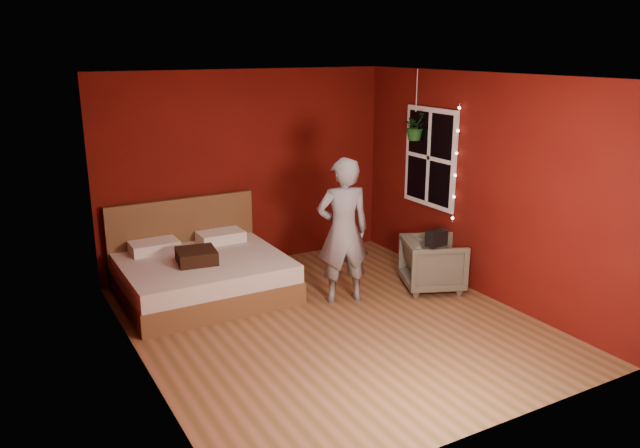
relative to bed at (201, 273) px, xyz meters
The scene contains 10 objects.
floor 1.78m from the bed, 57.40° to the right, with size 4.50×4.50×0.00m, color brown.
room_walls 2.26m from the bed, 57.40° to the right, with size 4.04×4.54×2.62m.
window 3.22m from the bed, 11.36° to the right, with size 0.05×0.97×1.27m.
fairy_lights 3.33m from the bed, 21.02° to the right, with size 0.04×0.04×1.45m.
bed is the anchor object (origin of this frame).
person 1.79m from the bed, 35.62° to the right, with size 0.62×0.41×1.70m, color slate.
armchair 2.81m from the bed, 25.55° to the right, with size 0.68×0.70×0.64m, color #5D5A49.
handbag 2.81m from the bed, 31.23° to the right, with size 0.25×0.13×0.18m, color black.
throw_pillow 0.34m from the bed, 120.70° to the right, with size 0.43×0.43×0.15m, color black.
hanging_plant 3.28m from the bed, ahead, with size 0.34×0.30×0.90m.
Camera 1 is at (-3.13, -5.31, 2.88)m, focal length 35.00 mm.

